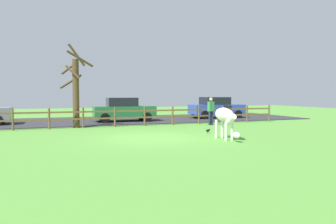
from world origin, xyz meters
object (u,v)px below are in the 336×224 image
(crow_on_grass, at_px, (208,131))
(parked_car_green, at_px, (124,109))
(zebra, at_px, (225,117))
(bare_tree, at_px, (76,89))
(parked_car_blue, at_px, (216,107))
(visitor_near_fence, at_px, (211,110))

(crow_on_grass, height_order, parked_car_green, parked_car_green)
(zebra, bearing_deg, bare_tree, 128.04)
(zebra, height_order, parked_car_green, parked_car_green)
(bare_tree, height_order, zebra, bare_tree)
(parked_car_blue, xyz_separation_m, visitor_near_fence, (-2.73, -4.38, 0.06))
(crow_on_grass, relative_size, visitor_near_fence, 0.13)
(bare_tree, height_order, crow_on_grass, bare_tree)
(crow_on_grass, xyz_separation_m, parked_car_blue, (4.74, 7.94, 0.72))
(zebra, distance_m, parked_car_green, 9.83)
(bare_tree, xyz_separation_m, visitor_near_fence, (7.70, -1.12, -1.22))
(parked_car_green, distance_m, visitor_near_fence, 5.90)
(zebra, relative_size, parked_car_green, 0.48)
(bare_tree, height_order, visitor_near_fence, bare_tree)
(bare_tree, relative_size, parked_car_green, 1.11)
(bare_tree, xyz_separation_m, crow_on_grass, (5.69, -4.68, -2.00))
(crow_on_grass, bearing_deg, parked_car_green, 108.06)
(bare_tree, bearing_deg, parked_car_blue, 17.36)
(parked_car_blue, distance_m, visitor_near_fence, 5.17)
(bare_tree, bearing_deg, zebra, -51.96)
(parked_car_blue, height_order, visitor_near_fence, visitor_near_fence)
(bare_tree, relative_size, crow_on_grass, 21.02)
(parked_car_blue, bearing_deg, crow_on_grass, -120.85)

